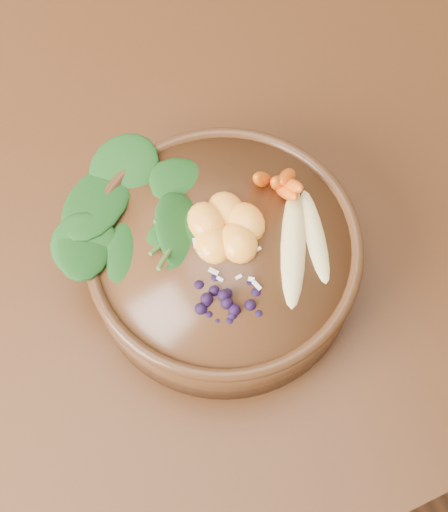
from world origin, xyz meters
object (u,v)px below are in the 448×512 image
(kale_heap, at_px, (181,183))
(banana_halves, at_px, (305,235))
(stoneware_bowl, at_px, (224,260))
(mandarin_cluster, at_px, (226,222))
(dining_table, at_px, (68,268))
(blueberry_pile, at_px, (227,291))
(carrot_cluster, at_px, (274,160))

(kale_heap, height_order, banana_halves, kale_heap)
(stoneware_bowl, distance_m, kale_heap, 0.10)
(stoneware_bowl, relative_size, mandarin_cluster, 3.15)
(stoneware_bowl, bearing_deg, dining_table, 142.72)
(dining_table, height_order, stoneware_bowl, stoneware_bowl)
(kale_heap, relative_size, blueberry_pile, 1.42)
(mandarin_cluster, bearing_deg, dining_table, 147.79)
(dining_table, relative_size, carrot_cluster, 19.27)
(kale_heap, xyz_separation_m, blueberry_pile, (-0.01, -0.13, -0.00))
(stoneware_bowl, distance_m, mandarin_cluster, 0.06)
(dining_table, bearing_deg, banana_halves, -32.82)
(kale_heap, bearing_deg, blueberry_pile, -92.76)
(dining_table, bearing_deg, kale_heap, -19.09)
(dining_table, distance_m, blueberry_pile, 0.31)
(banana_halves, bearing_deg, carrot_cluster, 113.06)
(carrot_cluster, height_order, mandarin_cluster, carrot_cluster)
(carrot_cluster, xyz_separation_m, banana_halves, (-0.00, -0.08, -0.03))
(blueberry_pile, bearing_deg, dining_table, 128.07)
(dining_table, xyz_separation_m, kale_heap, (0.15, -0.05, 0.20))
(carrot_cluster, relative_size, blueberry_pile, 0.60)
(banana_halves, distance_m, blueberry_pile, 0.11)
(dining_table, height_order, blueberry_pile, blueberry_pile)
(banana_halves, relative_size, mandarin_cluster, 1.65)
(carrot_cluster, bearing_deg, blueberry_pile, -109.55)
(dining_table, bearing_deg, blueberry_pile, -51.93)
(kale_heap, height_order, blueberry_pile, kale_heap)
(dining_table, distance_m, mandarin_cluster, 0.28)
(stoneware_bowl, xyz_separation_m, kale_heap, (-0.02, 0.08, 0.06))
(carrot_cluster, bearing_deg, stoneware_bowl, -123.69)
(dining_table, distance_m, banana_halves, 0.35)
(dining_table, bearing_deg, mandarin_cluster, -32.21)
(kale_heap, distance_m, banana_halves, 0.15)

